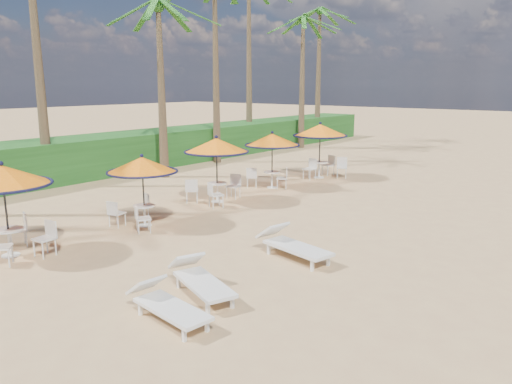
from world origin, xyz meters
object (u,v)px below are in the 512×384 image
station_0 (5,187)px  lounger_mid (199,278)px  station_4 (321,137)px  lounger_near (166,303)px  station_1 (141,174)px  station_2 (216,154)px  station_3 (272,145)px  lounger_far (291,243)px

station_0 → lounger_mid: 5.68m
station_4 → lounger_near: station_4 is taller
station_1 → station_2: size_ratio=0.90×
station_2 → station_4: (0.44, 6.51, 0.09)m
station_4 → lounger_mid: station_4 is taller
station_2 → station_3: station_2 is taller
lounger_mid → station_1: bearing=173.8°
station_1 → lounger_far: (5.15, 0.48, -1.26)m
lounger_mid → lounger_near: bearing=-53.9°
station_2 → lounger_mid: size_ratio=1.14×
station_3 → lounger_near: (5.58, -10.68, -1.47)m
station_2 → station_4: 6.53m
station_4 → station_0: bearing=-91.9°
station_2 → lounger_near: bearing=-52.8°
lounger_near → lounger_mid: lounger_mid is taller
lounger_near → lounger_far: size_ratio=0.89×
lounger_near → lounger_mid: bearing=112.3°
station_4 → lounger_mid: (4.87, -12.73, -1.53)m
station_4 → lounger_far: (5.09, -9.73, -1.51)m
station_1 → lounger_near: size_ratio=1.10×
station_3 → station_4: bearing=83.3°
station_0 → station_2: size_ratio=0.99×
lounger_mid → lounger_far: lounger_far is taller
station_3 → lounger_mid: size_ratio=1.10×
station_1 → station_3: (-0.33, 6.96, 0.18)m
station_2 → lounger_near: 9.43m
station_1 → station_2: 3.72m
station_0 → lounger_near: 5.85m
station_2 → lounger_far: bearing=-30.2°
station_1 → lounger_near: bearing=-35.3°
station_0 → lounger_near: bearing=0.8°
station_3 → station_4: 3.27m
station_0 → station_2: (0.04, 7.50, 0.02)m
station_0 → station_3: station_0 is taller
lounger_mid → station_3: bearing=139.9°
station_0 → station_4: (0.47, 14.01, 0.11)m
lounger_mid → lounger_far: 3.01m
station_3 → lounger_far: size_ratio=1.04×
lounger_mid → lounger_far: bearing=106.7°
station_0 → station_3: size_ratio=1.02×
station_2 → station_0: bearing=-90.3°
station_3 → station_1: bearing=-87.3°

